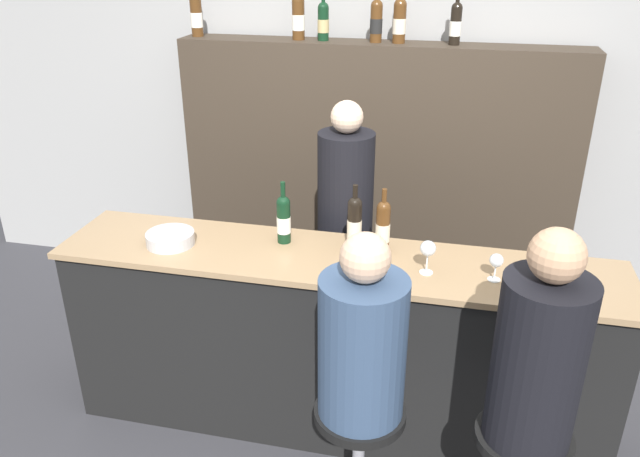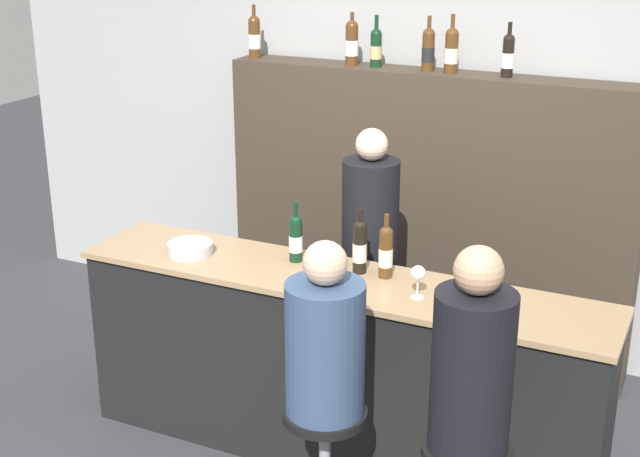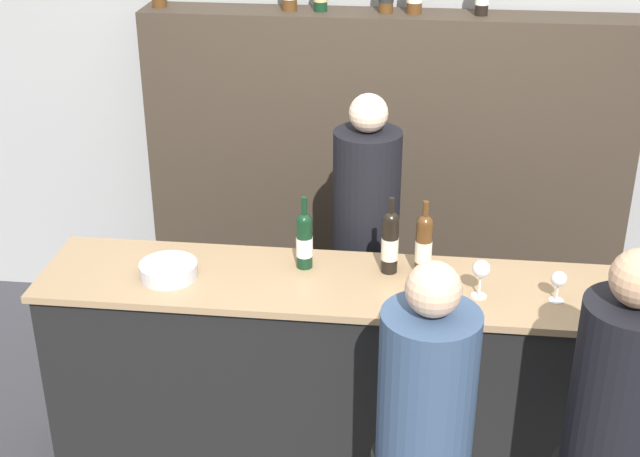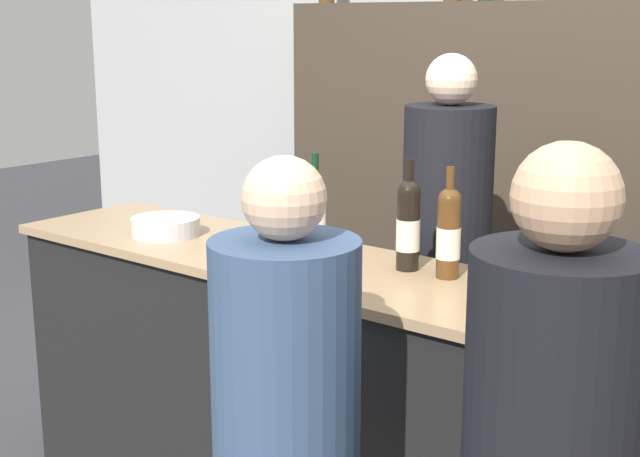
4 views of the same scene
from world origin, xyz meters
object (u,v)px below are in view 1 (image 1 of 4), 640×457
(wine_bottle_backbar_3, at_px, (376,20))
(bartender, at_px, (344,251))
(wine_bottle_backbar_4, at_px, (400,20))
(wine_glass_1, at_px, (496,262))
(bar_stool_left, at_px, (359,438))
(wine_bottle_counter_1, at_px, (354,223))
(wine_bottle_backbar_5, at_px, (456,23))
(wine_bottle_backbar_1, at_px, (298,17))
(wine_bottle_backbar_2, at_px, (323,21))
(guest_seated_right, at_px, (539,354))
(wine_bottle_backbar_0, at_px, (196,14))
(wine_bottle_counter_2, at_px, (383,226))
(guest_seated_left, at_px, (362,341))
(wine_glass_0, at_px, (428,250))
(wine_bottle_counter_0, at_px, (284,218))
(metal_bowl, at_px, (170,238))

(wine_bottle_backbar_3, xyz_separation_m, bartender, (-0.03, -0.78, -1.17))
(wine_bottle_backbar_4, distance_m, wine_glass_1, 1.73)
(wine_bottle_backbar_3, xyz_separation_m, wine_glass_1, (0.76, -1.38, -0.83))
(wine_bottle_backbar_4, xyz_separation_m, bar_stool_left, (0.12, -1.97, -1.40))
(wine_bottle_counter_1, distance_m, wine_glass_1, 0.68)
(wine_bottle_counter_1, relative_size, wine_bottle_backbar_5, 1.08)
(wine_bottle_counter_1, height_order, wine_bottle_backbar_4, wine_bottle_backbar_4)
(wine_bottle_backbar_1, height_order, wine_bottle_backbar_5, wine_bottle_backbar_1)
(wine_bottle_backbar_2, height_order, wine_bottle_backbar_3, wine_bottle_backbar_3)
(wine_glass_1, xyz_separation_m, guest_seated_right, (0.14, -0.59, -0.05))
(wine_bottle_backbar_4, distance_m, wine_bottle_backbar_5, 0.33)
(wine_bottle_backbar_3, distance_m, bartender, 1.41)
(wine_bottle_backbar_0, bearing_deg, wine_bottle_backbar_2, -0.00)
(wine_bottle_backbar_0, height_order, bartender, wine_bottle_backbar_0)
(guest_seated_right, bearing_deg, wine_bottle_backbar_4, 110.91)
(wine_bottle_counter_2, bearing_deg, wine_bottle_backbar_1, 120.58)
(wine_bottle_counter_1, height_order, wine_bottle_backbar_2, wine_bottle_backbar_2)
(wine_bottle_backbar_5, bearing_deg, wine_bottle_counter_1, -106.91)
(wine_bottle_counter_1, xyz_separation_m, wine_glass_1, (0.66, -0.17, -0.05))
(wine_bottle_backbar_2, height_order, guest_seated_right, wine_bottle_backbar_2)
(wine_bottle_counter_2, height_order, wine_bottle_backbar_3, wine_bottle_backbar_3)
(wine_bottle_backbar_1, height_order, wine_bottle_backbar_3, wine_bottle_backbar_3)
(wine_bottle_counter_1, height_order, guest_seated_left, guest_seated_left)
(wine_bottle_backbar_3, bearing_deg, bartender, -92.05)
(wine_glass_1, bearing_deg, wine_bottle_counter_1, 165.93)
(wine_bottle_backbar_3, height_order, wine_glass_1, wine_bottle_backbar_3)
(wine_bottle_counter_1, height_order, wine_glass_0, wine_bottle_counter_1)
(wine_bottle_backbar_1, bearing_deg, bartender, -59.50)
(wine_bottle_counter_0, height_order, guest_seated_right, guest_seated_right)
(wine_bottle_counter_2, height_order, wine_bottle_backbar_2, wine_bottle_backbar_2)
(wine_glass_1, height_order, metal_bowl, wine_glass_1)
(wine_glass_0, xyz_separation_m, bar_stool_left, (-0.20, -0.59, -0.59))
(wine_bottle_backbar_2, height_order, bar_stool_left, wine_bottle_backbar_2)
(wine_bottle_backbar_1, bearing_deg, wine_bottle_backbar_3, 0.00)
(guest_seated_left, bearing_deg, guest_seated_right, -0.00)
(wine_bottle_backbar_5, bearing_deg, wine_bottle_counter_0, -120.67)
(wine_glass_0, height_order, guest_seated_left, guest_seated_left)
(wine_bottle_backbar_1, relative_size, wine_glass_0, 1.97)
(wine_bottle_counter_1, bearing_deg, wine_bottle_backbar_2, 109.25)
(wine_bottle_counter_1, bearing_deg, wine_bottle_counter_2, 0.00)
(wine_bottle_backbar_3, height_order, guest_seated_left, wine_bottle_backbar_3)
(wine_bottle_counter_0, distance_m, wine_bottle_backbar_5, 1.63)
(wine_glass_0, relative_size, bar_stool_left, 0.24)
(wine_bottle_backbar_1, xyz_separation_m, bartender, (0.46, -0.78, -1.18))
(wine_bottle_counter_0, height_order, wine_bottle_backbar_3, wine_bottle_backbar_3)
(wine_bottle_counter_1, relative_size, wine_bottle_backbar_1, 1.06)
(metal_bowl, bearing_deg, wine_glass_1, -0.52)
(wine_bottle_backbar_3, relative_size, guest_seated_left, 0.41)
(wine_bottle_backbar_4, height_order, bartender, wine_bottle_backbar_4)
(guest_seated_right, bearing_deg, guest_seated_left, 180.00)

